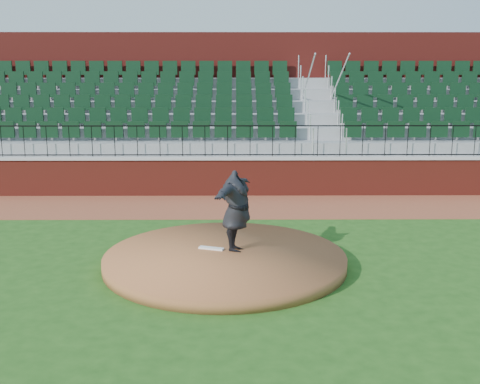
# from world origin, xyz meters

# --- Properties ---
(ground) EXTENTS (90.00, 90.00, 0.00)m
(ground) POSITION_xyz_m (0.00, 0.00, 0.00)
(ground) COLOR #204C15
(ground) RESTS_ON ground
(warning_track) EXTENTS (34.00, 3.20, 0.01)m
(warning_track) POSITION_xyz_m (0.00, 5.40, 0.01)
(warning_track) COLOR brown
(warning_track) RESTS_ON ground
(field_wall) EXTENTS (34.00, 0.35, 1.20)m
(field_wall) POSITION_xyz_m (0.00, 7.00, 0.60)
(field_wall) COLOR maroon
(field_wall) RESTS_ON ground
(wall_cap) EXTENTS (34.00, 0.45, 0.10)m
(wall_cap) POSITION_xyz_m (0.00, 7.00, 1.25)
(wall_cap) COLOR #B7B7B7
(wall_cap) RESTS_ON field_wall
(wall_railing) EXTENTS (34.00, 0.05, 1.00)m
(wall_railing) POSITION_xyz_m (0.00, 7.00, 1.80)
(wall_railing) COLOR black
(wall_railing) RESTS_ON wall_cap
(seating_stands) EXTENTS (34.00, 5.10, 4.60)m
(seating_stands) POSITION_xyz_m (0.00, 9.72, 2.30)
(seating_stands) COLOR gray
(seating_stands) RESTS_ON ground
(concourse_wall) EXTENTS (34.00, 0.50, 5.50)m
(concourse_wall) POSITION_xyz_m (0.00, 12.52, 2.75)
(concourse_wall) COLOR maroon
(concourse_wall) RESTS_ON ground
(pitchers_mound) EXTENTS (5.26, 5.26, 0.25)m
(pitchers_mound) POSITION_xyz_m (-0.34, -0.04, 0.12)
(pitchers_mound) COLOR brown
(pitchers_mound) RESTS_ON ground
(pitching_rubber) EXTENTS (0.58, 0.32, 0.04)m
(pitching_rubber) POSITION_xyz_m (-0.65, 0.33, 0.27)
(pitching_rubber) COLOR white
(pitching_rubber) RESTS_ON pitchers_mound
(pitcher) EXTENTS (1.19, 2.30, 1.81)m
(pitcher) POSITION_xyz_m (-0.09, 0.24, 1.15)
(pitcher) COLOR black
(pitcher) RESTS_ON pitchers_mound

